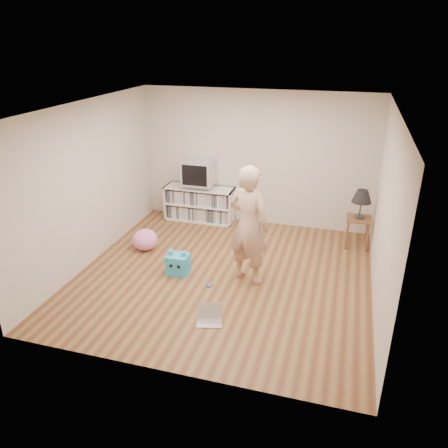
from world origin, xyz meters
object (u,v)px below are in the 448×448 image
laptop (209,317)px  crt_tv (199,172)px  plush_blue (178,264)px  plush_pink (145,240)px  dvd_deck (199,186)px  side_table (358,225)px  table_lamp (362,197)px  person (249,225)px  media_unit (200,203)px

laptop → crt_tv: bearing=96.3°
plush_blue → plush_pink: bearing=142.7°
laptop → dvd_deck: bearing=96.3°
side_table → table_lamp: bearing=0.0°
plush_pink → laptop: bearing=-44.2°
crt_tv → plush_blue: bearing=-80.0°
laptop → table_lamp: bearing=42.3°
table_lamp → laptop: bearing=-122.8°
dvd_deck → person: person is taller
dvd_deck → laptop: (1.25, -3.22, -0.67)m
crt_tv → dvd_deck: bearing=90.0°
dvd_deck → plush_blue: size_ratio=1.14×
media_unit → table_lamp: table_lamp is taller
table_lamp → plush_pink: table_lamp is taller
table_lamp → plush_blue: (-2.71, -1.80, -0.77)m
media_unit → laptop: 3.48m
person → laptop: size_ratio=4.71×
dvd_deck → table_lamp: (3.09, -0.37, 0.21)m
plush_blue → plush_pink: (-0.87, 0.63, 0.02)m
plush_pink → crt_tv: bearing=72.4°
crt_tv → plush_pink: bearing=-107.6°
plush_blue → side_table: bearing=32.3°
side_table → dvd_deck: bearing=173.2°
dvd_deck → laptop: dvd_deck is taller
laptop → plush_pink: 2.42m
crt_tv → person: (1.49, -2.04, -0.10)m
side_table → plush_blue: bearing=-146.4°
side_table → plush_blue: 3.26m
table_lamp → plush_blue: bearing=-146.4°
person → plush_pink: size_ratio=4.19×
laptop → person: bearing=63.6°
laptop → plush_pink: bearing=120.9°
crt_tv → laptop: (1.25, -3.22, -0.96)m
dvd_deck → crt_tv: crt_tv is taller
table_lamp → person: 2.32m
side_table → laptop: (-1.84, -2.85, -0.35)m
dvd_deck → side_table: bearing=-6.8°
laptop → plush_pink: plush_pink is taller
crt_tv → person: size_ratio=0.33×
crt_tv → side_table: crt_tv is taller
laptop → plush_pink: (-1.74, 1.69, 0.12)m
person → plush_blue: person is taller
side_table → plush_blue: size_ratio=1.40×
media_unit → side_table: size_ratio=2.55×
person → laptop: person is taller
crt_tv → plush_blue: (0.38, -2.16, -0.85)m
media_unit → crt_tv: bearing=-90.0°
dvd_deck → laptop: bearing=-68.8°
table_lamp → laptop: table_lamp is taller
crt_tv → laptop: crt_tv is taller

